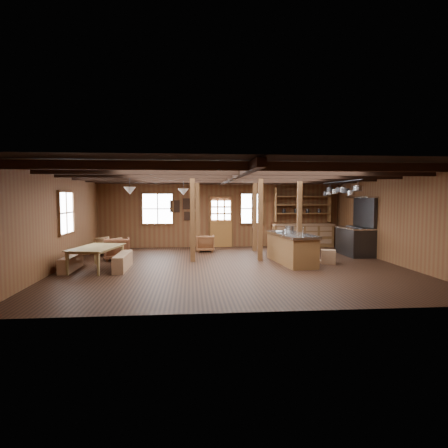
% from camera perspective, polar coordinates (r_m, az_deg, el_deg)
% --- Properties ---
extents(room, '(10.04, 9.04, 2.84)m').
position_cam_1_polar(room, '(11.09, 1.42, 0.67)').
color(room, black).
rests_on(room, ground).
extents(ceiling_joists, '(9.80, 8.82, 0.18)m').
position_cam_1_polar(ceiling_joists, '(11.26, 1.33, 7.23)').
color(ceiling_joists, black).
rests_on(ceiling_joists, ceiling).
extents(timber_posts, '(3.95, 2.35, 2.80)m').
position_cam_1_polar(timber_posts, '(13.21, 2.63, 1.20)').
color(timber_posts, '#4D3016').
rests_on(timber_posts, floor).
extents(back_door, '(1.02, 0.08, 2.15)m').
position_cam_1_polar(back_door, '(15.54, -0.46, -0.30)').
color(back_door, brown).
rests_on(back_door, floor).
extents(window_back_left, '(1.32, 0.06, 1.32)m').
position_cam_1_polar(window_back_left, '(15.52, -10.08, 2.30)').
color(window_back_left, white).
rests_on(window_back_left, wall_back).
extents(window_back_right, '(1.02, 0.06, 1.32)m').
position_cam_1_polar(window_back_right, '(15.67, 4.28, 2.36)').
color(window_back_right, white).
rests_on(window_back_right, wall_back).
extents(window_left, '(0.14, 1.24, 1.32)m').
position_cam_1_polar(window_left, '(12.08, -22.95, 1.57)').
color(window_left, white).
rests_on(window_left, wall_back).
extents(notice_boards, '(1.08, 0.03, 0.90)m').
position_cam_1_polar(notice_boards, '(15.46, -6.01, 2.48)').
color(notice_boards, beige).
rests_on(notice_boards, wall_back).
extents(back_counter, '(2.55, 0.60, 2.45)m').
position_cam_1_polar(back_counter, '(15.96, 11.88, -1.28)').
color(back_counter, brown).
rests_on(back_counter, floor).
extents(pendant_lamps, '(1.86, 2.36, 0.66)m').
position_cam_1_polar(pendant_lamps, '(12.04, -9.87, 4.93)').
color(pendant_lamps, '#2C2C2E').
rests_on(pendant_lamps, ceiling).
extents(pot_rack, '(0.38, 3.00, 0.45)m').
position_cam_1_polar(pot_rack, '(12.17, 17.53, 4.95)').
color(pot_rack, '#2C2C2E').
rests_on(pot_rack, ceiling).
extents(kitchen_island, '(1.14, 2.58, 1.20)m').
position_cam_1_polar(kitchen_island, '(11.93, 10.18, -3.61)').
color(kitchen_island, brown).
rests_on(kitchen_island, floor).
extents(step_stool, '(0.57, 0.49, 0.43)m').
position_cam_1_polar(step_stool, '(12.10, 15.61, -4.83)').
color(step_stool, '#8B613F').
rests_on(step_stool, floor).
extents(commercial_range, '(0.87, 1.70, 2.09)m').
position_cam_1_polar(commercial_range, '(14.17, 19.56, -1.82)').
color(commercial_range, '#2C2C2E').
rests_on(commercial_range, floor).
extents(dining_table, '(1.38, 2.02, 0.65)m').
position_cam_1_polar(dining_table, '(11.27, -18.67, -4.98)').
color(dining_table, olive).
rests_on(dining_table, floor).
extents(bench_wall, '(0.28, 1.48, 0.41)m').
position_cam_1_polar(bench_wall, '(11.49, -22.31, -5.52)').
color(bench_wall, '#8B613F').
rests_on(bench_wall, floor).
extents(bench_aisle, '(0.31, 1.64, 0.45)m').
position_cam_1_polar(bench_aisle, '(11.15, -15.16, -5.53)').
color(bench_aisle, '#8B613F').
rests_on(bench_aisle, floor).
extents(armchair_a, '(0.92, 0.94, 0.74)m').
position_cam_1_polar(armchair_a, '(12.81, -15.97, -3.66)').
color(armchair_a, brown).
rests_on(armchair_a, floor).
extents(armchair_b, '(0.69, 0.71, 0.63)m').
position_cam_1_polar(armchair_b, '(14.29, -2.86, -2.96)').
color(armchair_b, brown).
rests_on(armchair_b, floor).
extents(armchair_c, '(0.96, 0.97, 0.64)m').
position_cam_1_polar(armchair_c, '(14.08, -17.16, -3.21)').
color(armchair_c, '#986E45').
rests_on(armchair_c, floor).
extents(counter_pot, '(0.29, 0.29, 0.17)m').
position_cam_1_polar(counter_pot, '(12.63, 9.90, -0.68)').
color(counter_pot, '#B4B8BC').
rests_on(counter_pot, kitchen_island).
extents(bowl, '(0.26, 0.26, 0.06)m').
position_cam_1_polar(bowl, '(12.06, 8.38, -1.16)').
color(bowl, silver).
rests_on(bowl, kitchen_island).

